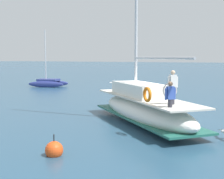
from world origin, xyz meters
name	(u,v)px	position (x,y,z in m)	size (l,w,h in m)	color
ground_plane	(154,120)	(0.00, 0.00, 0.00)	(400.00, 400.00, 0.00)	#284C66
main_sailboat	(144,107)	(-1.21, 0.16, 0.92)	(8.33, 8.63, 13.98)	white
moored_cutter_left	(48,82)	(14.19, 18.54, 0.55)	(3.25, 4.92, 7.00)	navy
mooring_buoy	(54,150)	(-8.14, 1.10, 0.20)	(0.68, 0.68, 0.94)	#EA4C19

